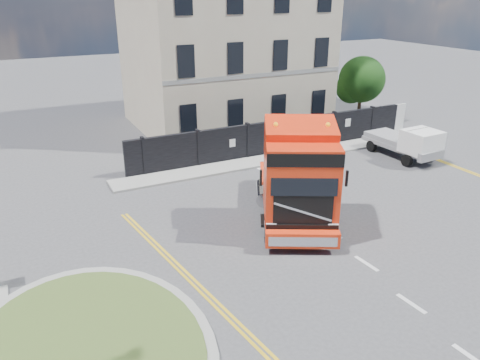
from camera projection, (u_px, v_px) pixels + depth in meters
ground at (262, 245)px, 17.75m from camera, size 120.00×120.00×0.00m
traffic_island at (86, 353)px, 12.34m from camera, size 6.80×6.80×0.17m
hoarding_fence at (286, 136)px, 27.53m from camera, size 18.80×0.25×2.00m
georgian_building at (223, 41)px, 31.72m from camera, size 12.30×10.30×12.80m
tree at (359, 82)px, 32.56m from camera, size 3.20×3.20×4.80m
pavement_far at (285, 157)px, 26.92m from camera, size 20.00×1.60×0.12m
truck at (298, 180)px, 18.67m from camera, size 5.69×7.62×4.31m
flatbed_pickup at (413, 143)px, 26.10m from camera, size 2.04×4.62×1.89m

